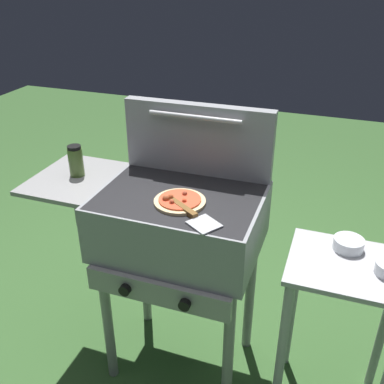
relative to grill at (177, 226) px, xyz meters
The scene contains 8 objects.
ground_plane 0.76m from the grill, 17.39° to the left, with size 8.00×8.00×0.00m, color #38602D.
grill is the anchor object (origin of this frame).
grill_lid_open 0.37m from the grill, 86.33° to the left, with size 0.63×0.08×0.30m.
pizza_pepperoni 0.17m from the grill, 58.70° to the right, with size 0.20×0.20×0.04m.
sauce_jar 0.50m from the grill, behind, with size 0.06×0.06×0.13m.
spatula 0.23m from the grill, 50.65° to the right, with size 0.25×0.19×0.02m.
prep_table 0.71m from the grill, ahead, with size 0.44×0.36×0.73m.
topping_bowl_far 0.67m from the grill, ahead, with size 0.11×0.11×0.04m.
Camera 1 is at (0.55, -1.41, 1.72)m, focal length 41.50 mm.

